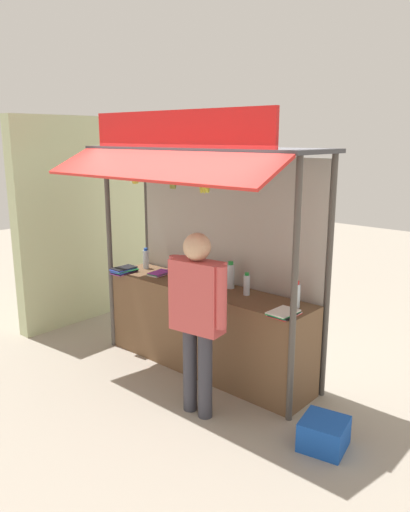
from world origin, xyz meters
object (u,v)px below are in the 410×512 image
Objects in this scene: water_bottle_back_left at (215,276)px; water_bottle_left at (231,276)px; water_bottle_far_right at (203,271)px; magazine_stack_mid_right at (124,270)px; water_bottle_right at (247,285)px; magazine_stack_center at (160,273)px; water_bottle_front_left at (146,259)px; vendor_person at (197,308)px; banana_bunch_rightmost at (204,184)px; banana_bunch_leftmost at (173,182)px; magazine_stack_rear_center at (284,313)px; water_bottle_back_right at (296,295)px; plastic_crate at (324,434)px; banana_bunch_inner_left at (135,177)px.

water_bottle_back_left is 0.19m from water_bottle_left.
magazine_stack_mid_right is (-0.99, -0.32, -0.10)m from water_bottle_far_right.
water_bottle_right reaches higher than magazine_stack_center.
vendor_person is (1.66, -0.87, -0.03)m from water_bottle_front_left.
water_bottle_far_right is (-0.19, 0.01, 0.01)m from water_bottle_back_left.
banana_bunch_leftmost is (-0.42, -0.00, -0.01)m from banana_bunch_rightmost.
water_bottle_far_right is at bearing -172.85° from water_bottle_left.
magazine_stack_rear_center is 1.08× the size of magazine_stack_center.
water_bottle_back_right is 1.38m from banana_bunch_rightmost.
water_bottle_right is 0.66× the size of plastic_crate.
water_bottle_right is at bearing 9.83° from magazine_stack_mid_right.
vendor_person reaches higher than water_bottle_right.
plastic_crate is at bearing -3.13° from banana_bunch_rightmost.
water_bottle_back_left is 1.05m from water_bottle_back_right.
magazine_stack_rear_center is 1.08× the size of banana_bunch_rightmost.
banana_bunch_leftmost is at bearing -120.98° from water_bottle_left.
water_bottle_left is at bearing 14.94° from magazine_stack_mid_right.
magazine_stack_rear_center is (1.08, -0.28, -0.10)m from water_bottle_back_left.
water_bottle_left is 1.90m from plastic_crate.
vendor_person is at bearing -27.57° from water_bottle_front_left.
banana_bunch_rightmost and banana_bunch_leftmost have the same top height.
water_bottle_right is at bearing 157.51° from magazine_stack_rear_center.
magazine_stack_mid_right reaches higher than plastic_crate.
water_bottle_front_left is 1.59m from water_bottle_right.
vendor_person is (0.71, -0.87, -0.04)m from water_bottle_far_right.
magazine_stack_center is at bearing 148.61° from banana_bunch_leftmost.
water_bottle_right is 0.83× the size of magazine_stack_center.
water_bottle_left reaches higher than water_bottle_far_right.
banana_bunch_inner_left reaches higher than water_bottle_back_right.
water_bottle_back_left is 0.45m from water_bottle_right.
water_bottle_far_right is 1.31m from magazine_stack_rear_center.
magazine_stack_center is at bearing -14.93° from water_bottle_front_left.
banana_bunch_rightmost and banana_bunch_inner_left have the same top height.
magazine_stack_mid_right is at bearing -98.39° from water_bottle_front_left.
magazine_stack_center is at bearing 159.63° from banana_bunch_rightmost.
plastic_crate is (2.83, -0.56, -0.96)m from water_bottle_front_left.
banana_bunch_inner_left reaches higher than plastic_crate.
water_bottle_left is (-0.87, 0.08, 0.01)m from water_bottle_back_right.
banana_bunch_rightmost is (-0.81, -0.20, 1.15)m from magazine_stack_rear_center.
water_bottle_far_right is at bearing 177.02° from water_bottle_right.
water_bottle_right is 1.17m from banana_bunch_rightmost.
magazine_stack_mid_right is at bearing -25.52° from vendor_person.
water_bottle_front_left reaches higher than magazine_stack_center.
water_bottle_right is (-0.59, 0.00, -0.01)m from water_bottle_back_right.
water_bottle_back_right is at bearing -5.27° from water_bottle_left.
water_bottle_right reaches higher than magazine_stack_mid_right.
water_bottle_front_left reaches higher than plastic_crate.
magazine_stack_center is 1.05× the size of banana_bunch_leftmost.
water_bottle_back_right is 1.11× the size of water_bottle_right.
banana_bunch_inner_left is (-1.77, -0.45, 1.06)m from water_bottle_back_right.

